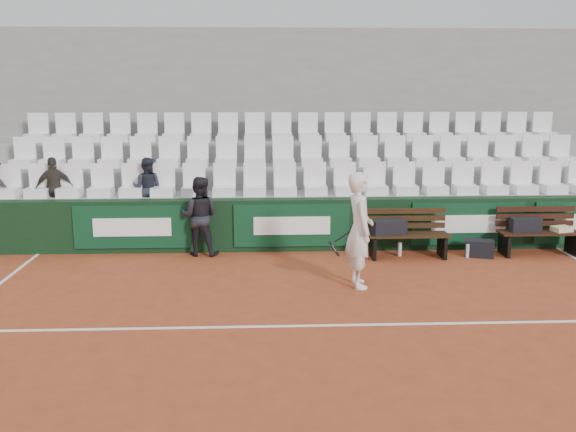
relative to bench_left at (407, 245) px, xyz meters
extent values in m
plane|color=#9F4323|center=(-1.92, -3.35, -0.23)|extent=(80.00, 80.00, 0.00)
cube|color=white|center=(-1.92, -3.35, -0.22)|extent=(18.00, 0.06, 0.01)
cube|color=black|center=(-1.92, 0.65, 0.28)|extent=(18.00, 0.30, 1.00)
cube|color=#0C381E|center=(-5.12, 0.48, 0.30)|extent=(2.20, 0.04, 0.82)
cube|color=#0C381E|center=(-2.12, 0.48, 0.30)|extent=(2.20, 0.04, 0.82)
cube|color=#0C381E|center=(1.28, 0.48, 0.30)|extent=(2.20, 0.04, 0.82)
cube|color=gray|center=(-1.92, 1.28, 0.28)|extent=(18.00, 0.95, 1.00)
cube|color=gray|center=(-1.92, 2.23, 0.50)|extent=(18.00, 0.95, 1.45)
cube|color=gray|center=(-1.92, 3.18, 0.72)|extent=(18.00, 0.95, 1.90)
cube|color=gray|center=(-1.92, 3.80, 1.98)|extent=(18.00, 0.30, 4.40)
cube|color=white|center=(-1.92, 1.10, 1.09)|extent=(11.90, 0.44, 0.63)
cube|color=white|center=(-1.92, 2.05, 1.54)|extent=(11.90, 0.44, 0.63)
cube|color=white|center=(-1.92, 3.00, 1.99)|extent=(11.90, 0.44, 0.63)
cube|color=#331E0F|center=(0.00, 0.00, 0.00)|extent=(1.50, 0.56, 0.45)
cube|color=black|center=(2.50, 0.07, 0.00)|extent=(1.50, 0.56, 0.45)
cube|color=black|center=(-0.36, -0.01, 0.36)|extent=(0.66, 0.39, 0.27)
cube|color=black|center=(2.23, 0.09, 0.35)|extent=(0.55, 0.26, 0.25)
cube|color=#D4CE89|center=(2.91, 0.05, 0.27)|extent=(0.40, 0.34, 0.10)
cube|color=black|center=(1.36, 0.00, -0.07)|extent=(0.58, 0.45, 0.31)
cylinder|color=silver|center=(-0.12, 0.10, -0.09)|extent=(0.07, 0.07, 0.26)
cylinder|color=silver|center=(1.11, -0.06, -0.10)|extent=(0.07, 0.07, 0.26)
imported|color=white|center=(-1.17, -1.65, 0.69)|extent=(0.49, 0.70, 1.83)
torus|color=black|center=(-1.57, -1.65, 0.40)|extent=(0.19, 0.30, 0.26)
cylinder|color=black|center=(-1.43, -1.65, 0.58)|extent=(0.26, 0.03, 0.20)
imported|color=black|center=(-3.85, 0.36, 0.52)|extent=(0.80, 0.67, 1.48)
imported|color=#2E2A24|center=(-6.72, 1.15, 1.38)|extent=(0.77, 0.55, 1.22)
imported|color=#1F242E|center=(-4.93, 1.15, 1.38)|extent=(0.63, 0.52, 1.20)
camera|label=1|loc=(-2.72, -11.38, 2.95)|focal=40.00mm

